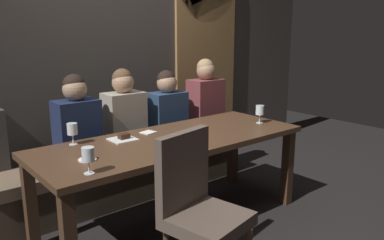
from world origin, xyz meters
name	(u,v)px	position (x,y,z in m)	size (l,w,h in m)	color
ground	(174,223)	(0.00, 0.00, 0.00)	(9.00, 9.00, 0.00)	black
back_wall_tiled	(98,37)	(0.00, 1.22, 1.50)	(6.00, 0.12, 3.00)	#423D38
arched_door	(206,47)	(1.35, 1.15, 1.36)	(0.90, 0.05, 2.55)	olive
dining_table	(173,148)	(0.00, 0.00, 0.65)	(2.20, 0.84, 0.74)	#412B1C
banquette_bench	(130,174)	(0.00, 0.70, 0.23)	(2.50, 0.44, 0.45)	#4A3C2E
chair_near_side	(197,202)	(-0.36, -0.72, 0.56)	(0.52, 0.52, 0.98)	#4C3321
diner_redhead	(77,122)	(-0.50, 0.69, 0.81)	(0.36, 0.24, 0.77)	#192342
diner_bearded	(124,113)	(-0.02, 0.73, 0.82)	(0.36, 0.24, 0.78)	#9E9384
diner_far_end	(167,109)	(0.46, 0.72, 0.80)	(0.36, 0.24, 0.74)	navy
diner_near_end	(206,99)	(0.97, 0.72, 0.84)	(0.36, 0.24, 0.82)	brown
wine_glass_far_right	(88,155)	(-0.86, -0.31, 0.86)	(0.08, 0.08, 0.16)	silver
wine_glass_center_back	(72,130)	(-0.69, 0.33, 0.86)	(0.08, 0.08, 0.16)	silver
wine_glass_end_left	(260,111)	(0.91, -0.10, 0.86)	(0.08, 0.08, 0.16)	silver
espresso_cup	(87,156)	(-0.76, -0.07, 0.77)	(0.12, 0.12, 0.06)	white
dessert_plate	(123,138)	(-0.34, 0.20, 0.75)	(0.19, 0.19, 0.05)	white
folded_napkin	(148,132)	(-0.07, 0.25, 0.74)	(0.11, 0.10, 0.01)	silver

